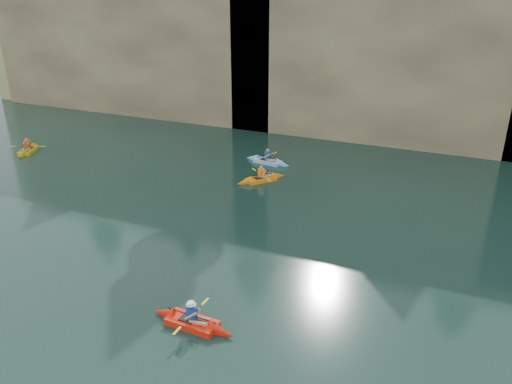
% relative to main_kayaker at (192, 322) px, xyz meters
% --- Properties ---
extents(ground, '(160.00, 160.00, 0.00)m').
position_rel_main_kayaker_xyz_m(ground, '(0.93, 0.63, -0.16)').
color(ground, black).
rests_on(ground, ground).
extents(cliff, '(70.00, 16.00, 12.00)m').
position_rel_main_kayaker_xyz_m(cliff, '(0.93, 30.63, 5.84)').
color(cliff, tan).
rests_on(cliff, ground).
extents(cliff_slab_west, '(26.00, 2.40, 10.56)m').
position_rel_main_kayaker_xyz_m(cliff_slab_west, '(-19.07, 23.23, 5.12)').
color(cliff_slab_west, tan).
rests_on(cliff_slab_west, ground).
extents(cliff_slab_center, '(24.00, 2.40, 11.40)m').
position_rel_main_kayaker_xyz_m(cliff_slab_center, '(2.93, 23.23, 5.54)').
color(cliff_slab_center, tan).
rests_on(cliff_slab_center, ground).
extents(sea_cave_west, '(4.50, 1.00, 4.00)m').
position_rel_main_kayaker_xyz_m(sea_cave_west, '(-17.07, 22.58, 1.84)').
color(sea_cave_west, black).
rests_on(sea_cave_west, ground).
extents(sea_cave_center, '(3.50, 1.00, 3.20)m').
position_rel_main_kayaker_xyz_m(sea_cave_center, '(-3.07, 22.58, 1.44)').
color(sea_cave_center, black).
rests_on(sea_cave_center, ground).
extents(main_kayaker, '(3.18, 2.16, 1.17)m').
position_rel_main_kayaker_xyz_m(main_kayaker, '(0.00, 0.00, 0.00)').
color(main_kayaker, red).
rests_on(main_kayaker, ground).
extents(kayaker_orange, '(2.50, 2.77, 1.15)m').
position_rel_main_kayaker_xyz_m(kayaker_orange, '(-2.84, 12.87, -0.01)').
color(kayaker_orange, orange).
rests_on(kayaker_orange, ground).
extents(kayaker_yellow, '(2.23, 3.01, 1.21)m').
position_rel_main_kayaker_xyz_m(kayaker_yellow, '(-19.16, 11.54, -0.01)').
color(kayaker_yellow, gold).
rests_on(kayaker_yellow, ground).
extents(kayaker_ltblue_mid, '(3.18, 2.33, 1.19)m').
position_rel_main_kayaker_xyz_m(kayaker_ltblue_mid, '(-3.63, 15.81, -0.01)').
color(kayaker_ltblue_mid, '#8CC1EB').
rests_on(kayaker_ltblue_mid, ground).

